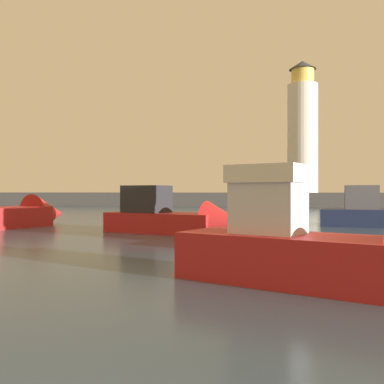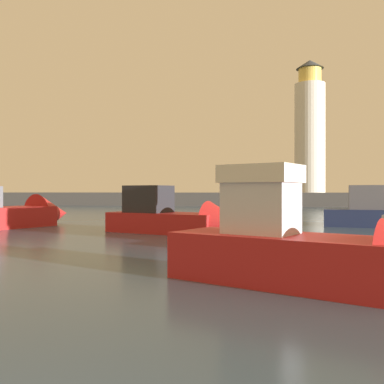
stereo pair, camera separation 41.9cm
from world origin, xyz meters
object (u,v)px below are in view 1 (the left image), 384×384
lighthouse (303,130)px  motorboat_2 (327,252)px  motorboat_0 (7,214)px

lighthouse → motorboat_2: lighthouse is taller
motorboat_0 → lighthouse: bearing=63.0°
lighthouse → motorboat_0: (-20.84, -40.87, -10.41)m
motorboat_0 → motorboat_2: 21.73m
lighthouse → motorboat_0: lighthouse is taller
lighthouse → motorboat_2: bearing=-94.1°
lighthouse → motorboat_0: size_ratio=1.98×
motorboat_2 → lighthouse: bearing=85.9°
motorboat_0 → motorboat_2: size_ratio=1.40×
motorboat_0 → motorboat_2: bearing=-38.6°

